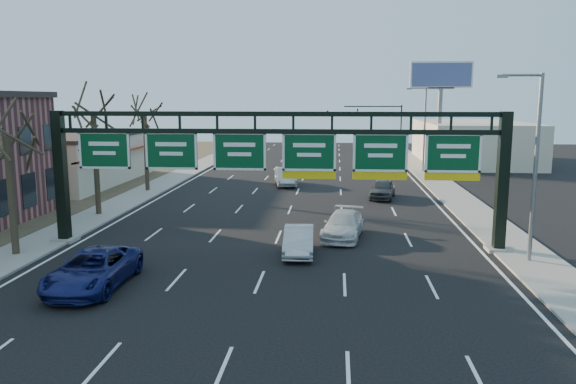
# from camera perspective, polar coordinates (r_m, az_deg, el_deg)

# --- Properties ---
(ground) EXTENTS (160.00, 160.00, 0.00)m
(ground) POSITION_cam_1_polar(r_m,az_deg,el_deg) (22.75, -3.61, -10.69)
(ground) COLOR black
(ground) RESTS_ON ground
(sidewalk_left) EXTENTS (3.00, 120.00, 0.12)m
(sidewalk_left) POSITION_cam_1_polar(r_m,az_deg,el_deg) (44.81, -16.12, -0.90)
(sidewalk_left) COLOR gray
(sidewalk_left) RESTS_ON ground
(sidewalk_right) EXTENTS (3.00, 120.00, 0.12)m
(sidewalk_right) POSITION_cam_1_polar(r_m,az_deg,el_deg) (42.92, 17.72, -1.42)
(sidewalk_right) COLOR gray
(sidewalk_right) RESTS_ON ground
(lane_markings) EXTENTS (21.60, 120.00, 0.01)m
(lane_markings) POSITION_cam_1_polar(r_m,az_deg,el_deg) (41.98, 0.42, -1.28)
(lane_markings) COLOR white
(lane_markings) RESTS_ON ground
(sign_gantry) EXTENTS (24.60, 1.20, 7.20)m
(sign_gantry) POSITION_cam_1_polar(r_m,az_deg,el_deg) (29.45, -1.09, 3.22)
(sign_gantry) COLOR black
(sign_gantry) RESTS_ON ground
(cream_strip) EXTENTS (10.90, 18.40, 4.70)m
(cream_strip) POSITION_cam_1_polar(r_m,az_deg,el_deg) (56.14, -21.25, 3.23)
(cream_strip) COLOR beige
(cream_strip) RESTS_ON ground
(building_right_distant) EXTENTS (12.00, 20.00, 5.00)m
(building_right_distant) POSITION_cam_1_polar(r_m,az_deg,el_deg) (73.26, 18.21, 4.83)
(building_right_distant) COLOR beige
(building_right_distant) RESTS_ON ground
(tree_gantry) EXTENTS (3.60, 3.60, 8.48)m
(tree_gantry) POSITION_cam_1_polar(r_m,az_deg,el_deg) (30.65, -26.84, 7.12)
(tree_gantry) COLOR #2E261A
(tree_gantry) RESTS_ON sidewalk_left
(tree_mid) EXTENTS (3.60, 3.60, 9.24)m
(tree_mid) POSITION_cam_1_polar(r_m,az_deg,el_deg) (39.51, -19.26, 8.98)
(tree_mid) COLOR #2E261A
(tree_mid) RESTS_ON sidewalk_left
(tree_far) EXTENTS (3.60, 3.60, 8.86)m
(tree_far) POSITION_cam_1_polar(r_m,az_deg,el_deg) (48.82, -14.42, 8.77)
(tree_far) COLOR #2E261A
(tree_far) RESTS_ON sidewalk_left
(streetlight_near) EXTENTS (2.15, 0.22, 9.00)m
(streetlight_near) POSITION_cam_1_polar(r_m,az_deg,el_deg) (28.77, 23.66, 3.19)
(streetlight_near) COLOR slate
(streetlight_near) RESTS_ON sidewalk_right
(streetlight_far) EXTENTS (2.15, 0.22, 9.00)m
(streetlight_far) POSITION_cam_1_polar(r_m,az_deg,el_deg) (61.87, 13.60, 6.66)
(streetlight_far) COLOR slate
(streetlight_far) RESTS_ON sidewalk_right
(billboard_right) EXTENTS (7.00, 0.50, 12.00)m
(billboard_right) POSITION_cam_1_polar(r_m,az_deg,el_deg) (67.15, 15.27, 10.19)
(billboard_right) COLOR slate
(billboard_right) RESTS_ON ground
(traffic_signal_mast) EXTENTS (10.16, 0.54, 7.00)m
(traffic_signal_mast) POSITION_cam_1_polar(r_m,az_deg,el_deg) (76.19, 6.83, 7.65)
(traffic_signal_mast) COLOR black
(traffic_signal_mast) RESTS_ON ground
(car_blue_suv) EXTENTS (2.63, 5.67, 1.57)m
(car_blue_suv) POSITION_cam_1_polar(r_m,az_deg,el_deg) (25.03, -19.18, -7.43)
(car_blue_suv) COLOR navy
(car_blue_suv) RESTS_ON ground
(car_silver_sedan) EXTENTS (1.66, 4.33, 1.41)m
(car_silver_sedan) POSITION_cam_1_polar(r_m,az_deg,el_deg) (28.61, 1.09, -4.96)
(car_silver_sedan) COLOR #A7A8AC
(car_silver_sedan) RESTS_ON ground
(car_white_wagon) EXTENTS (2.79, 5.28, 1.46)m
(car_white_wagon) POSITION_cam_1_polar(r_m,az_deg,el_deg) (32.11, 5.65, -3.36)
(car_white_wagon) COLOR silver
(car_white_wagon) RESTS_ON ground
(car_grey_far) EXTENTS (2.55, 4.69, 1.51)m
(car_grey_far) POSITION_cam_1_polar(r_m,az_deg,el_deg) (45.19, 9.57, 0.33)
(car_grey_far) COLOR #3A3D3F
(car_grey_far) RESTS_ON ground
(car_silver_distant) EXTENTS (2.53, 5.06, 1.59)m
(car_silver_distant) POSITION_cam_1_polar(r_m,az_deg,el_deg) (51.11, -0.27, 1.56)
(car_silver_distant) COLOR #A0A0A4
(car_silver_distant) RESTS_ON ground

